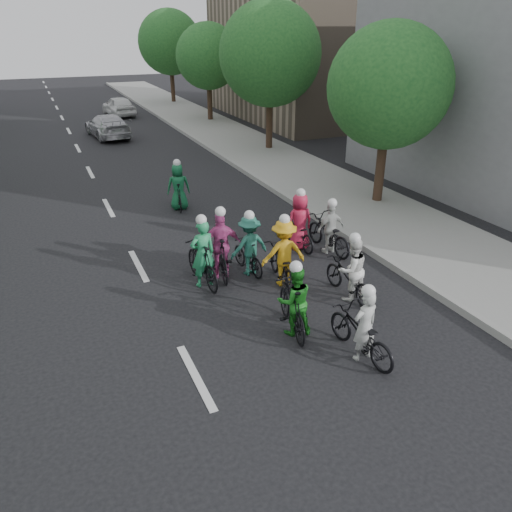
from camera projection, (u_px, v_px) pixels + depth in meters
ground at (196, 377)px, 9.04m from camera, size 120.00×120.00×0.00m
sidewalk_right at (310, 179)px, 20.22m from camera, size 4.00×80.00×0.15m
curb_right at (266, 185)px, 19.50m from camera, size 0.18×80.00×0.18m
bldg_se at (314, 54)px, 33.10m from camera, size 10.00×14.00×8.00m
tree_r_0 at (389, 87)px, 16.05m from camera, size 4.00×4.00×5.97m
tree_r_1 at (270, 54)px, 23.28m from camera, size 4.80×4.80×6.93m
tree_r_2 at (208, 56)px, 30.98m from camera, size 4.00×4.00×5.97m
tree_r_3 at (170, 42)px, 38.20m from camera, size 4.80×4.80×6.93m
cyclist_0 at (361, 332)px, 9.40m from camera, size 0.81×1.85×1.58m
cyclist_1 at (293, 305)px, 10.13m from camera, size 0.86×1.87×1.63m
cyclist_2 at (283, 258)px, 12.04m from camera, size 1.15×1.84×1.82m
cyclist_3 at (221, 251)px, 12.39m from camera, size 1.06×1.90×1.87m
cyclist_4 at (298, 227)px, 14.01m from camera, size 0.81×1.70×1.77m
cyclist_5 at (202, 260)px, 12.00m from camera, size 0.66×1.84×1.83m
cyclist_6 at (350, 275)px, 11.42m from camera, size 0.76×1.77×1.65m
cyclist_7 at (249, 249)px, 12.54m from camera, size 1.06×1.50×1.70m
cyclist_8 at (329, 232)px, 13.80m from camera, size 0.86×1.95×1.58m
cyclist_9 at (178, 191)px, 17.01m from camera, size 0.85×1.64×1.74m
follow_car_lead at (107, 126)px, 27.84m from camera, size 2.25×4.53×1.27m
follow_car_trail at (119, 106)px, 34.45m from camera, size 1.97×4.00×1.31m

